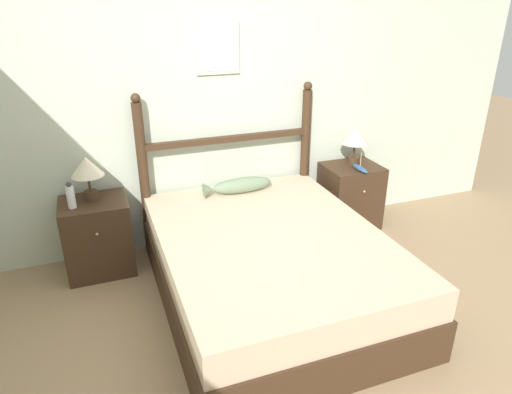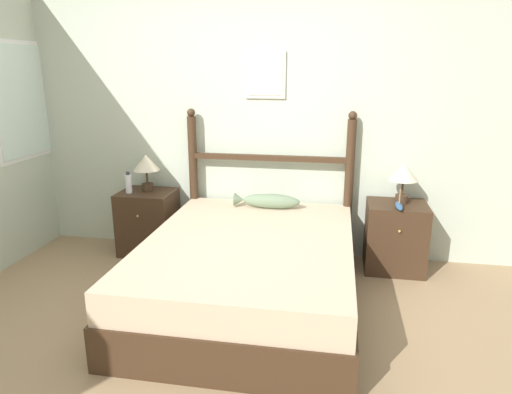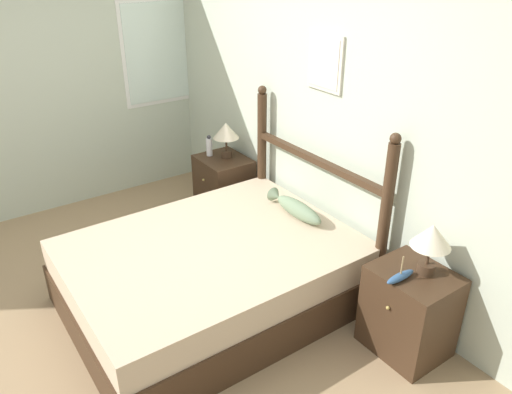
{
  "view_description": "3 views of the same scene",
  "coord_description": "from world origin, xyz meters",
  "px_view_note": "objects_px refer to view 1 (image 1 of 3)",
  "views": [
    {
      "loc": [
        -0.89,
        -2.03,
        2.08
      ],
      "look_at": [
        0.21,
        0.94,
        0.69
      ],
      "focal_mm": 32.0,
      "sensor_mm": 36.0,
      "label": 1
    },
    {
      "loc": [
        0.83,
        -2.53,
        1.77
      ],
      "look_at": [
        0.18,
        1.07,
        0.73
      ],
      "focal_mm": 32.0,
      "sensor_mm": 36.0,
      "label": 2
    },
    {
      "loc": [
        2.94,
        -0.88,
        2.48
      ],
      "look_at": [
        0.12,
        1.09,
        0.74
      ],
      "focal_mm": 35.0,
      "sensor_mm": 36.0,
      "label": 3
    }
  ],
  "objects_px": {
    "nightstand_right": "(350,196)",
    "fish_pillow": "(238,186)",
    "nightstand_left": "(98,236)",
    "table_lamp_left": "(87,169)",
    "bottle": "(71,196)",
    "model_boat": "(360,168)",
    "table_lamp_right": "(355,138)",
    "bed": "(271,266)"
  },
  "relations": [
    {
      "from": "nightstand_right",
      "to": "fish_pillow",
      "type": "bearing_deg",
      "value": -177.64
    },
    {
      "from": "nightstand_left",
      "to": "table_lamp_left",
      "type": "xyz_separation_m",
      "value": [
        -0.0,
        0.04,
        0.56
      ]
    },
    {
      "from": "bottle",
      "to": "fish_pillow",
      "type": "bearing_deg",
      "value": 0.87
    },
    {
      "from": "model_boat",
      "to": "table_lamp_left",
      "type": "bearing_deg",
      "value": 175.51
    },
    {
      "from": "nightstand_right",
      "to": "model_boat",
      "type": "xyz_separation_m",
      "value": [
        -0.01,
        -0.14,
        0.33
      ]
    },
    {
      "from": "nightstand_left",
      "to": "table_lamp_right",
      "type": "height_order",
      "value": "table_lamp_right"
    },
    {
      "from": "table_lamp_left",
      "to": "bottle",
      "type": "bearing_deg",
      "value": -141.87
    },
    {
      "from": "nightstand_right",
      "to": "model_boat",
      "type": "bearing_deg",
      "value": -93.94
    },
    {
      "from": "nightstand_right",
      "to": "table_lamp_left",
      "type": "relative_size",
      "value": 1.75
    },
    {
      "from": "bed",
      "to": "nightstand_left",
      "type": "height_order",
      "value": "nightstand_left"
    },
    {
      "from": "table_lamp_right",
      "to": "model_boat",
      "type": "xyz_separation_m",
      "value": [
        -0.04,
        -0.19,
        -0.23
      ]
    },
    {
      "from": "nightstand_left",
      "to": "bed",
      "type": "bearing_deg",
      "value": -35.36
    },
    {
      "from": "nightstand_left",
      "to": "table_lamp_left",
      "type": "relative_size",
      "value": 1.75
    },
    {
      "from": "table_lamp_left",
      "to": "fish_pillow",
      "type": "xyz_separation_m",
      "value": [
        1.19,
        -0.09,
        -0.28
      ]
    },
    {
      "from": "bed",
      "to": "nightstand_left",
      "type": "distance_m",
      "value": 1.43
    },
    {
      "from": "table_lamp_left",
      "to": "table_lamp_right",
      "type": "height_order",
      "value": "same"
    },
    {
      "from": "bed",
      "to": "nightstand_right",
      "type": "bearing_deg",
      "value": 35.36
    },
    {
      "from": "bed",
      "to": "model_boat",
      "type": "distance_m",
      "value": 1.4
    },
    {
      "from": "nightstand_left",
      "to": "table_lamp_left",
      "type": "height_order",
      "value": "table_lamp_left"
    },
    {
      "from": "nightstand_left",
      "to": "table_lamp_right",
      "type": "relative_size",
      "value": 1.75
    },
    {
      "from": "bed",
      "to": "model_boat",
      "type": "relative_size",
      "value": 8.69
    },
    {
      "from": "nightstand_left",
      "to": "nightstand_right",
      "type": "xyz_separation_m",
      "value": [
        2.34,
        0.0,
        0.0
      ]
    },
    {
      "from": "table_lamp_right",
      "to": "fish_pillow",
      "type": "height_order",
      "value": "table_lamp_right"
    },
    {
      "from": "bed",
      "to": "bottle",
      "type": "xyz_separation_m",
      "value": [
        -1.31,
        0.76,
        0.45
      ]
    },
    {
      "from": "model_boat",
      "to": "nightstand_right",
      "type": "bearing_deg",
      "value": 86.06
    },
    {
      "from": "model_boat",
      "to": "fish_pillow",
      "type": "xyz_separation_m",
      "value": [
        -1.14,
        0.09,
        -0.04
      ]
    },
    {
      "from": "bed",
      "to": "table_lamp_left",
      "type": "bearing_deg",
      "value": 143.3
    },
    {
      "from": "table_lamp_right",
      "to": "bottle",
      "type": "bearing_deg",
      "value": -177.32
    },
    {
      "from": "nightstand_right",
      "to": "bed",
      "type": "bearing_deg",
      "value": -144.64
    },
    {
      "from": "bed",
      "to": "table_lamp_left",
      "type": "distance_m",
      "value": 1.58
    },
    {
      "from": "nightstand_left",
      "to": "nightstand_right",
      "type": "bearing_deg",
      "value": 0.0
    },
    {
      "from": "bed",
      "to": "bottle",
      "type": "relative_size",
      "value": 9.77
    },
    {
      "from": "nightstand_right",
      "to": "table_lamp_right",
      "type": "relative_size",
      "value": 1.75
    },
    {
      "from": "table_lamp_left",
      "to": "table_lamp_right",
      "type": "xyz_separation_m",
      "value": [
        2.37,
        0.01,
        0.0
      ]
    },
    {
      "from": "table_lamp_left",
      "to": "nightstand_left",
      "type": "bearing_deg",
      "value": -86.61
    },
    {
      "from": "table_lamp_right",
      "to": "nightstand_right",
      "type": "bearing_deg",
      "value": -123.6
    },
    {
      "from": "model_boat",
      "to": "nightstand_left",
      "type": "bearing_deg",
      "value": 176.57
    },
    {
      "from": "nightstand_left",
      "to": "fish_pillow",
      "type": "xyz_separation_m",
      "value": [
        1.18,
        -0.05,
        0.29
      ]
    },
    {
      "from": "table_lamp_right",
      "to": "bed",
      "type": "bearing_deg",
      "value": -143.81
    },
    {
      "from": "bed",
      "to": "nightstand_right",
      "type": "relative_size",
      "value": 3.35
    },
    {
      "from": "nightstand_right",
      "to": "fish_pillow",
      "type": "relative_size",
      "value": 1.02
    },
    {
      "from": "table_lamp_left",
      "to": "table_lamp_right",
      "type": "relative_size",
      "value": 1.0
    }
  ]
}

